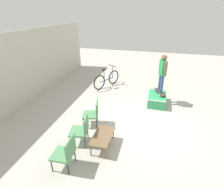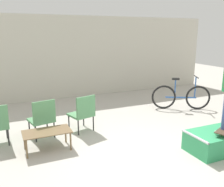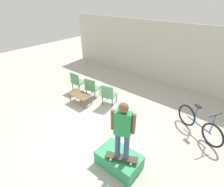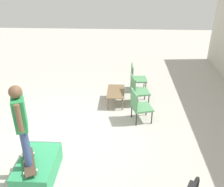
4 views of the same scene
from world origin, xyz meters
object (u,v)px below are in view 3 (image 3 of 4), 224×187
(skate_ramp_box, at_px, (119,160))
(bicycle, at_px, (199,124))
(patio_chair_left, at_px, (77,81))
(patio_chair_center, at_px, (92,87))
(person_skater, at_px, (123,128))
(coffee_table, at_px, (80,95))
(skateboard_on_ramp, at_px, (122,157))
(patio_chair_right, at_px, (109,94))

(skate_ramp_box, distance_m, bicycle, 2.92)
(patio_chair_left, xyz_separation_m, patio_chair_center, (0.98, 0.00, 0.00))
(person_skater, bearing_deg, skate_ramp_box, 128.52)
(skate_ramp_box, xyz_separation_m, coffee_table, (-3.16, 1.46, 0.16))
(coffee_table, bearing_deg, skateboard_on_ramp, -25.13)
(bicycle, bearing_deg, coffee_table, -136.86)
(skate_ramp_box, height_order, bicycle, bicycle)
(person_skater, height_order, patio_chair_center, person_skater)
(person_skater, xyz_separation_m, patio_chair_center, (-3.29, 2.21, -0.95))
(skate_ramp_box, bearing_deg, patio_chair_left, 152.73)
(skateboard_on_ramp, height_order, bicycle, bicycle)
(person_skater, bearing_deg, patio_chair_right, 115.42)
(skate_ramp_box, distance_m, patio_chair_right, 3.05)
(coffee_table, relative_size, patio_chair_left, 1.05)
(bicycle, bearing_deg, person_skater, -83.63)
(coffee_table, distance_m, patio_chair_right, 1.20)
(skateboard_on_ramp, distance_m, patio_chair_right, 3.21)
(skate_ramp_box, bearing_deg, skateboard_on_ramp, -30.55)
(skate_ramp_box, relative_size, bicycle, 0.72)
(person_skater, xyz_separation_m, coffee_table, (-3.31, 1.55, -1.08))
(person_skater, relative_size, patio_chair_center, 1.74)
(patio_chair_center, height_order, patio_chair_right, same)
(skate_ramp_box, height_order, person_skater, person_skater)
(patio_chair_right, bearing_deg, patio_chair_left, -15.46)
(skateboard_on_ramp, bearing_deg, person_skater, 141.58)
(person_skater, distance_m, patio_chair_left, 4.90)
(coffee_table, bearing_deg, patio_chair_right, 33.83)
(person_skater, xyz_separation_m, bicycle, (1.09, 2.73, -1.05))
(coffee_table, bearing_deg, patio_chair_center, 88.29)
(coffee_table, bearing_deg, patio_chair_left, 145.46)
(skateboard_on_ramp, distance_m, bicycle, 2.94)
(skateboard_on_ramp, xyz_separation_m, coffee_table, (-3.31, 1.55, -0.13))
(patio_chair_center, relative_size, patio_chair_right, 1.00)
(skate_ramp_box, height_order, coffee_table, skate_ramp_box)
(patio_chair_right, distance_m, bicycle, 3.45)
(skate_ramp_box, distance_m, coffee_table, 3.49)
(patio_chair_center, distance_m, patio_chair_right, 0.97)
(patio_chair_center, bearing_deg, skateboard_on_ramp, 134.31)
(patio_chair_left, bearing_deg, patio_chair_center, 177.21)
(coffee_table, height_order, patio_chair_center, patio_chair_center)
(skateboard_on_ramp, bearing_deg, patio_chair_left, 128.23)
(patio_chair_left, xyz_separation_m, bicycle, (5.36, 0.51, -0.10))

